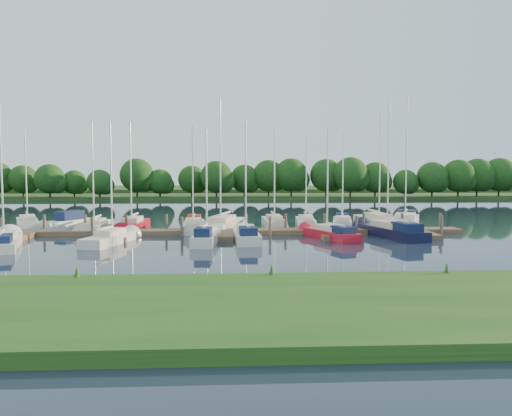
{
  "coord_description": "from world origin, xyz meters",
  "views": [
    {
      "loc": [
        0.35,
        -33.94,
        5.14
      ],
      "look_at": [
        2.51,
        8.0,
        2.2
      ],
      "focal_mm": 35.0,
      "sensor_mm": 36.0,
      "label": 1
    }
  ],
  "objects_px": {
    "dock": "(226,233)",
    "sailboat_s_2": "(206,239)",
    "sailboat_n_5": "(222,226)",
    "motorboat": "(68,223)",
    "sailboat_n_0": "(28,224)"
  },
  "relations": [
    {
      "from": "sailboat_s_2",
      "to": "sailboat_n_5",
      "type": "bearing_deg",
      "value": 88.02
    },
    {
      "from": "motorboat",
      "to": "dock",
      "type": "bearing_deg",
      "value": 179.87
    },
    {
      "from": "motorboat",
      "to": "sailboat_s_2",
      "type": "relative_size",
      "value": 0.65
    },
    {
      "from": "dock",
      "to": "sailboat_s_2",
      "type": "relative_size",
      "value": 4.56
    },
    {
      "from": "motorboat",
      "to": "sailboat_s_2",
      "type": "height_order",
      "value": "sailboat_s_2"
    },
    {
      "from": "sailboat_n_0",
      "to": "dock",
      "type": "bearing_deg",
      "value": 135.8
    },
    {
      "from": "dock",
      "to": "sailboat_n_5",
      "type": "height_order",
      "value": "sailboat_n_5"
    },
    {
      "from": "dock",
      "to": "motorboat",
      "type": "height_order",
      "value": "motorboat"
    },
    {
      "from": "dock",
      "to": "sailboat_s_2",
      "type": "bearing_deg",
      "value": -106.49
    },
    {
      "from": "sailboat_n_0",
      "to": "sailboat_s_2",
      "type": "xyz_separation_m",
      "value": [
        17.55,
        -11.88,
        0.07
      ]
    },
    {
      "from": "sailboat_n_5",
      "to": "sailboat_n_0",
      "type": "bearing_deg",
      "value": 6.09
    },
    {
      "from": "motorboat",
      "to": "sailboat_n_5",
      "type": "height_order",
      "value": "sailboat_n_5"
    },
    {
      "from": "sailboat_n_0",
      "to": "sailboat_s_2",
      "type": "distance_m",
      "value": 21.2
    },
    {
      "from": "dock",
      "to": "sailboat_s_2",
      "type": "height_order",
      "value": "sailboat_s_2"
    },
    {
      "from": "motorboat",
      "to": "sailboat_n_5",
      "type": "relative_size",
      "value": 0.47
    }
  ]
}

